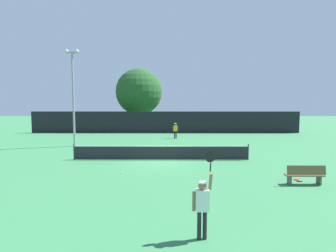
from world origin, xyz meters
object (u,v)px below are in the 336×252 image
Objects in this scene: player_receiving at (175,129)px; spare_racket at (297,180)px; light_pole at (73,92)px; player_serving at (203,201)px; large_tree at (139,92)px; tennis_ball at (121,173)px; courtside_bench at (305,175)px; parked_car_near at (182,122)px.

spare_racket is (5.78, -15.93, -0.98)m from player_receiving.
player_receiving is at bearing 30.21° from light_pole.
spare_racket is 0.06× the size of light_pole.
light_pole is (-9.39, 16.66, 3.69)m from player_serving.
large_tree is (-5.11, 10.82, 4.41)m from player_receiving.
tennis_ball is 9.30m from courtside_bench.
spare_racket is 0.12× the size of parked_car_near.
large_tree is (-5.43, 32.77, 4.30)m from player_serving.
player_receiving is 16.98m from spare_racket.
player_receiving is at bearing 109.95° from spare_racket.
large_tree is at bearing -150.84° from parked_car_near.
courtside_bench is (9.07, -2.00, 0.45)m from tennis_ball.
courtside_bench is at bearing -12.41° from tennis_ball.
player_serving is 0.29× the size of large_tree.
large_tree reaches higher than parked_car_near.
player_receiving is 0.19× the size of light_pole.
spare_racket is (9.08, -1.20, -0.01)m from tennis_ball.
player_serving is 33.49m from large_tree.
spare_racket is at bearing -35.64° from light_pole.
player_serving is 8.20m from spare_racket.
player_serving reaches higher than tennis_ball.
parked_car_near reaches higher than courtside_bench.
courtside_bench is 30.52m from parked_car_near.
tennis_ball is (-3.62, 7.22, -1.07)m from player_serving.
parked_car_near is at bearing -95.68° from player_receiving.
spare_racket is at bearing -7.55° from tennis_ball.
spare_racket is 0.92m from courtside_bench.
courtside_bench is 19.23m from light_pole.
player_serving reaches higher than courtside_bench.
light_pole is at bearing 30.21° from player_receiving.
large_tree is (3.97, 16.11, 0.61)m from light_pole.
tennis_ball reaches higher than spare_racket.
player_receiving is 0.37× the size of parked_car_near.
player_serving reaches higher than player_receiving.
player_serving is at bearing -84.79° from parked_car_near.
spare_racket is 0.29× the size of courtside_bench.
player_receiving reaches higher than spare_racket.
large_tree is at bearing 99.40° from player_serving.
tennis_ball is 0.01× the size of light_pole.
player_receiving is at bearing 109.05° from courtside_bench.
courtside_bench is at bearing -37.62° from light_pole.
courtside_bench is at bearing -74.79° from parked_car_near.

